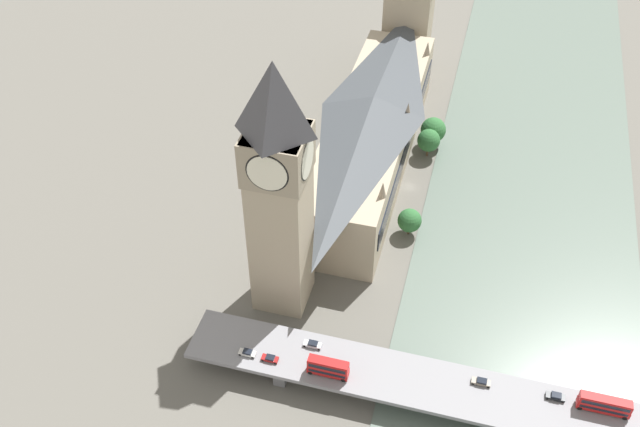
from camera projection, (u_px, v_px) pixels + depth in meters
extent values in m
plane|color=#605E56|center=(410.00, 187.00, 232.39)|extent=(600.00, 600.00, 0.00)
cube|color=slate|center=(529.00, 207.00, 224.90)|extent=(64.37, 360.00, 0.30)
cube|color=tan|center=(371.00, 139.00, 233.69)|extent=(24.08, 104.94, 21.72)
cube|color=black|center=(408.00, 142.00, 230.60)|extent=(0.40, 96.55, 6.52)
pyramid|color=#3D4247|center=(373.00, 104.00, 224.52)|extent=(23.60, 102.84, 5.54)
cone|color=gray|center=(428.00, 48.00, 251.03)|extent=(2.20, 2.20, 5.00)
cone|color=gray|center=(408.00, 110.00, 222.56)|extent=(2.20, 2.20, 5.00)
cone|color=gray|center=(383.00, 189.00, 194.10)|extent=(2.20, 2.20, 5.00)
cube|color=tan|center=(280.00, 222.00, 179.15)|extent=(13.75, 13.75, 55.54)
cube|color=gray|center=(277.00, 154.00, 164.62)|extent=(14.58, 14.58, 12.38)
cylinder|color=black|center=(306.00, 159.00, 163.26)|extent=(0.50, 10.30, 10.30)
cylinder|color=silver|center=(307.00, 159.00, 163.23)|extent=(0.62, 9.54, 9.54)
cylinder|color=black|center=(248.00, 149.00, 165.99)|extent=(0.50, 10.30, 10.30)
cylinder|color=silver|center=(248.00, 149.00, 166.01)|extent=(0.62, 9.54, 9.54)
cylinder|color=black|center=(286.00, 137.00, 169.66)|extent=(10.30, 0.50, 10.30)
cylinder|color=silver|center=(286.00, 136.00, 169.76)|extent=(9.54, 0.62, 9.54)
cylinder|color=black|center=(267.00, 173.00, 159.59)|extent=(10.30, 0.50, 10.30)
cylinder|color=silver|center=(267.00, 173.00, 159.49)|extent=(9.54, 0.62, 9.54)
pyramid|color=#424247|center=(274.00, 98.00, 154.28)|extent=(14.03, 14.03, 18.35)
cube|color=tan|center=(408.00, 21.00, 273.58)|extent=(17.23, 17.23, 41.26)
cube|color=slate|center=(514.00, 412.00, 167.90)|extent=(3.00, 12.78, 4.77)
cube|color=slate|center=(286.00, 360.00, 178.78)|extent=(3.00, 12.78, 4.77)
cube|color=gray|center=(516.00, 405.00, 165.89)|extent=(160.74, 15.04, 1.20)
cube|color=red|center=(328.00, 370.00, 170.52)|extent=(10.05, 2.59, 2.02)
cube|color=black|center=(328.00, 369.00, 170.24)|extent=(9.05, 2.65, 0.89)
cube|color=red|center=(328.00, 365.00, 169.04)|extent=(9.85, 2.59, 2.37)
cube|color=black|center=(328.00, 365.00, 168.96)|extent=(9.05, 2.65, 1.14)
cube|color=#A01515|center=(328.00, 362.00, 168.18)|extent=(9.75, 2.46, 0.16)
cylinder|color=black|center=(313.00, 365.00, 172.77)|extent=(1.12, 0.28, 1.12)
cylinder|color=black|center=(310.00, 373.00, 171.07)|extent=(1.12, 0.28, 1.12)
cylinder|color=black|center=(345.00, 372.00, 171.19)|extent=(1.12, 0.28, 1.12)
cylinder|color=black|center=(343.00, 380.00, 169.50)|extent=(1.12, 0.28, 1.12)
cube|color=red|center=(603.00, 407.00, 163.12)|extent=(11.78, 2.41, 1.90)
cube|color=black|center=(604.00, 406.00, 162.86)|extent=(10.60, 2.47, 0.83)
cube|color=red|center=(606.00, 402.00, 161.73)|extent=(11.54, 2.41, 2.23)
cube|color=black|center=(606.00, 402.00, 161.65)|extent=(10.60, 2.47, 1.07)
cube|color=#A01515|center=(607.00, 399.00, 160.93)|extent=(11.43, 2.29, 0.16)
cylinder|color=black|center=(580.00, 400.00, 165.43)|extent=(1.11, 0.28, 1.11)
cylinder|color=black|center=(580.00, 408.00, 163.86)|extent=(1.11, 0.28, 1.11)
cylinder|color=black|center=(624.00, 410.00, 163.52)|extent=(1.11, 0.28, 1.11)
cylinder|color=black|center=(625.00, 418.00, 161.95)|extent=(1.11, 0.28, 1.11)
cube|color=black|center=(555.00, 397.00, 166.11)|extent=(4.39, 1.81, 0.71)
cube|color=black|center=(556.00, 395.00, 165.66)|extent=(2.28, 1.63, 0.57)
cylinder|color=black|center=(547.00, 393.00, 167.21)|extent=(0.62, 0.22, 0.62)
cylinder|color=black|center=(547.00, 399.00, 166.05)|extent=(0.62, 0.22, 0.62)
cylinder|color=black|center=(563.00, 396.00, 166.53)|extent=(0.62, 0.22, 0.62)
cylinder|color=black|center=(563.00, 402.00, 165.37)|extent=(0.62, 0.22, 0.62)
cube|color=maroon|center=(270.00, 359.00, 174.13)|extent=(4.18, 1.79, 0.65)
cube|color=black|center=(270.00, 357.00, 173.74)|extent=(2.17, 1.61, 0.44)
cylinder|color=black|center=(265.00, 355.00, 175.18)|extent=(0.64, 0.22, 0.64)
cylinder|color=black|center=(263.00, 360.00, 174.03)|extent=(0.64, 0.22, 0.64)
cylinder|color=black|center=(277.00, 358.00, 174.54)|extent=(0.64, 0.22, 0.64)
cylinder|color=black|center=(275.00, 363.00, 173.39)|extent=(0.64, 0.22, 0.64)
cube|color=silver|center=(312.00, 345.00, 177.26)|extent=(4.55, 1.80, 0.69)
cube|color=black|center=(313.00, 343.00, 176.82)|extent=(2.37, 1.62, 0.53)
cylinder|color=black|center=(306.00, 341.00, 178.37)|extent=(0.61, 0.22, 0.61)
cylinder|color=black|center=(304.00, 346.00, 177.21)|extent=(0.61, 0.22, 0.61)
cylinder|color=black|center=(320.00, 344.00, 177.65)|extent=(0.61, 0.22, 0.61)
cylinder|color=black|center=(319.00, 349.00, 176.50)|extent=(0.61, 0.22, 0.61)
cube|color=silver|center=(247.00, 353.00, 175.39)|extent=(4.26, 1.79, 0.62)
cube|color=black|center=(248.00, 352.00, 174.98)|extent=(2.22, 1.61, 0.53)
cylinder|color=black|center=(242.00, 349.00, 176.44)|extent=(0.65, 0.22, 0.65)
cylinder|color=black|center=(240.00, 355.00, 175.29)|extent=(0.65, 0.22, 0.65)
cylinder|color=black|center=(255.00, 352.00, 175.79)|extent=(0.65, 0.22, 0.65)
cylinder|color=black|center=(253.00, 358.00, 174.64)|extent=(0.65, 0.22, 0.65)
cube|color=slate|center=(481.00, 382.00, 169.12)|extent=(4.53, 1.76, 0.66)
cube|color=black|center=(482.00, 381.00, 168.69)|extent=(2.36, 1.59, 0.54)
cylinder|color=black|center=(473.00, 378.00, 170.20)|extent=(0.62, 0.22, 0.62)
cylinder|color=black|center=(473.00, 384.00, 169.07)|extent=(0.62, 0.22, 0.62)
cylinder|color=black|center=(489.00, 382.00, 169.49)|extent=(0.62, 0.22, 0.62)
cylinder|color=black|center=(488.00, 387.00, 168.36)|extent=(0.62, 0.22, 0.62)
cylinder|color=brown|center=(427.00, 152.00, 243.79)|extent=(0.70, 0.70, 3.09)
sphere|color=#2D6633|center=(429.00, 140.00, 240.53)|extent=(7.76, 7.76, 7.76)
cylinder|color=brown|center=(408.00, 231.00, 215.46)|extent=(0.70, 0.70, 2.27)
sphere|color=#2D6633|center=(410.00, 220.00, 212.63)|extent=(7.23, 7.23, 7.23)
cylinder|color=brown|center=(432.00, 142.00, 248.12)|extent=(0.70, 0.70, 2.90)
sphere|color=#2D6633|center=(433.00, 130.00, 244.66)|extent=(8.70, 8.70, 8.70)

